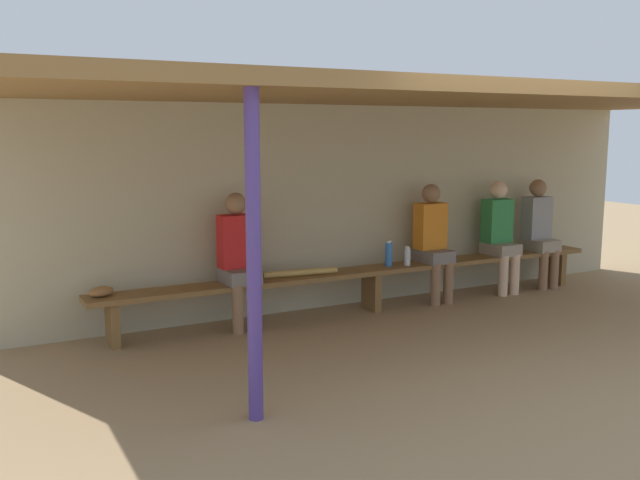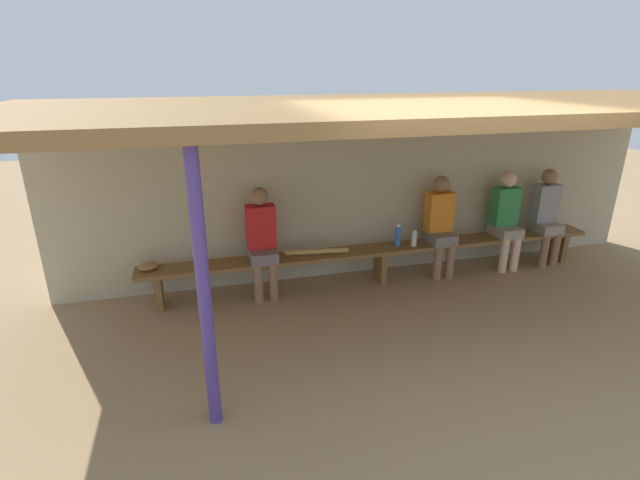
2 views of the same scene
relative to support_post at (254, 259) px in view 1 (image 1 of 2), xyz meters
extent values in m
plane|color=#9E7F59|center=(2.24, 0.55, -1.10)|extent=(24.00, 24.00, 0.00)
cube|color=#B7AD8C|center=(2.24, 2.55, 0.00)|extent=(8.00, 0.20, 2.20)
cube|color=olive|center=(2.24, 1.25, 1.16)|extent=(8.00, 2.80, 0.12)
cylinder|color=#4C388C|center=(0.00, 0.00, 0.00)|extent=(0.10, 0.10, 2.20)
cube|color=brown|center=(2.24, 2.10, -0.67)|extent=(6.00, 0.36, 0.05)
cube|color=brown|center=(-0.51, 2.10, -0.90)|extent=(0.08, 0.29, 0.41)
cube|color=brown|center=(2.24, 2.10, -0.90)|extent=(0.08, 0.29, 0.41)
cube|color=brown|center=(4.99, 2.10, -0.90)|extent=(0.08, 0.29, 0.41)
cube|color=slate|center=(3.05, 2.08, -0.57)|extent=(0.32, 0.40, 0.14)
cylinder|color=#8C6647|center=(2.96, 1.92, -0.86)|extent=(0.11, 0.11, 0.48)
cylinder|color=#8C6647|center=(3.14, 1.92, -0.86)|extent=(0.11, 0.11, 0.48)
cube|color=orange|center=(3.05, 2.16, -0.24)|extent=(0.34, 0.20, 0.52)
sphere|color=#8C6647|center=(3.05, 2.16, 0.13)|extent=(0.21, 0.21, 0.21)
cube|color=gray|center=(4.68, 2.08, -0.57)|extent=(0.32, 0.40, 0.14)
cylinder|color=#8C6647|center=(4.59, 1.92, -0.86)|extent=(0.11, 0.11, 0.48)
cylinder|color=#8C6647|center=(4.77, 1.92, -0.86)|extent=(0.11, 0.11, 0.48)
cube|color=gray|center=(4.68, 2.16, -0.24)|extent=(0.34, 0.20, 0.52)
sphere|color=#8C6647|center=(4.68, 2.16, 0.13)|extent=(0.21, 0.21, 0.21)
cube|color=gray|center=(4.04, 2.08, -0.57)|extent=(0.32, 0.40, 0.14)
cylinder|color=beige|center=(3.95, 1.92, -0.86)|extent=(0.11, 0.11, 0.48)
cylinder|color=beige|center=(4.13, 1.92, -0.86)|extent=(0.11, 0.11, 0.48)
cube|color=#2D8442|center=(4.04, 2.16, -0.24)|extent=(0.34, 0.20, 0.52)
sphere|color=beige|center=(4.04, 2.16, 0.13)|extent=(0.21, 0.21, 0.21)
cube|color=slate|center=(0.71, 2.08, -0.57)|extent=(0.32, 0.40, 0.14)
cylinder|color=#8C6647|center=(0.62, 1.92, -0.86)|extent=(0.11, 0.11, 0.48)
cylinder|color=#8C6647|center=(0.80, 1.92, -0.86)|extent=(0.11, 0.11, 0.48)
cube|color=red|center=(0.71, 2.16, -0.24)|extent=(0.34, 0.20, 0.52)
sphere|color=#8C6647|center=(0.71, 2.16, 0.13)|extent=(0.21, 0.21, 0.21)
cylinder|color=silver|center=(2.67, 2.05, -0.55)|extent=(0.07, 0.07, 0.19)
cylinder|color=white|center=(2.67, 2.05, -0.44)|extent=(0.05, 0.05, 0.02)
cylinder|color=blue|center=(2.47, 2.12, -0.51)|extent=(0.08, 0.08, 0.26)
cylinder|color=white|center=(2.47, 2.12, -0.37)|extent=(0.05, 0.05, 0.02)
ellipsoid|color=olive|center=(-0.59, 2.14, -0.60)|extent=(0.29, 0.25, 0.09)
cylinder|color=tan|center=(1.38, 2.10, -0.61)|extent=(0.79, 0.16, 0.07)
camera|label=1|loc=(-1.71, -4.14, 0.83)|focal=39.11mm
camera|label=2|loc=(0.02, -3.14, 1.57)|focal=26.51mm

